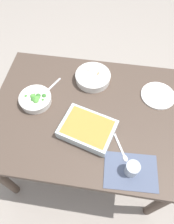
# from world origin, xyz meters

# --- Properties ---
(ground_plane) EXTENTS (6.00, 6.00, 0.00)m
(ground_plane) POSITION_xyz_m (0.00, 0.00, 0.00)
(ground_plane) COLOR #9E9389
(dining_table) EXTENTS (1.20, 0.90, 0.74)m
(dining_table) POSITION_xyz_m (0.00, 0.00, 0.65)
(dining_table) COLOR #4C3D33
(dining_table) RESTS_ON ground_plane
(placemat) EXTENTS (0.29, 0.21, 0.00)m
(placemat) POSITION_xyz_m (-0.28, 0.33, 0.74)
(placemat) COLOR #4C5670
(placemat) RESTS_ON dining_table
(stew_bowl) EXTENTS (0.24, 0.24, 0.06)m
(stew_bowl) POSITION_xyz_m (-0.00, -0.26, 0.77)
(stew_bowl) COLOR silver
(stew_bowl) RESTS_ON dining_table
(broccoli_bowl) EXTENTS (0.20, 0.20, 0.07)m
(broccoli_bowl) POSITION_xyz_m (0.33, -0.03, 0.77)
(broccoli_bowl) COLOR silver
(broccoli_bowl) RESTS_ON dining_table
(baking_dish) EXTENTS (0.35, 0.29, 0.06)m
(baking_dish) POSITION_xyz_m (-0.02, 0.13, 0.77)
(baking_dish) COLOR silver
(baking_dish) RESTS_ON dining_table
(drink_cup) EXTENTS (0.07, 0.07, 0.08)m
(drink_cup) POSITION_xyz_m (-0.28, 0.33, 0.78)
(drink_cup) COLOR #B2BCC6
(drink_cup) RESTS_ON dining_table
(side_plate) EXTENTS (0.22, 0.22, 0.01)m
(side_plate) POSITION_xyz_m (-0.44, -0.19, 0.75)
(side_plate) COLOR white
(side_plate) RESTS_ON dining_table
(spoon_by_stew) EXTENTS (0.04, 0.18, 0.01)m
(spoon_by_stew) POSITION_xyz_m (0.00, -0.22, 0.74)
(spoon_by_stew) COLOR silver
(spoon_by_stew) RESTS_ON dining_table
(spoon_by_broccoli) EXTENTS (0.10, 0.16, 0.01)m
(spoon_by_broccoli) POSITION_xyz_m (0.27, -0.14, 0.74)
(spoon_by_broccoli) COLOR silver
(spoon_by_broccoli) RESTS_ON dining_table
(spoon_spare) EXTENTS (0.10, 0.17, 0.01)m
(spoon_spare) POSITION_xyz_m (-0.23, 0.23, 0.74)
(spoon_spare) COLOR silver
(spoon_spare) RESTS_ON dining_table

